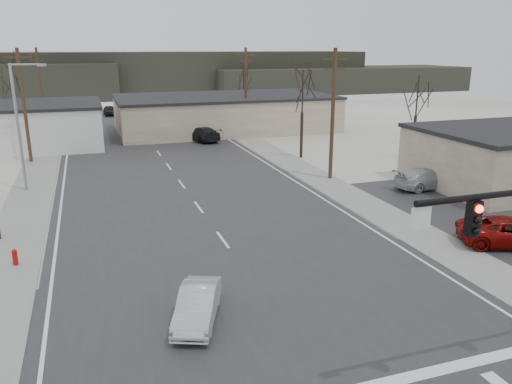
% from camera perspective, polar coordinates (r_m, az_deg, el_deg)
% --- Properties ---
extents(ground, '(140.00, 140.00, 0.00)m').
position_cam_1_polar(ground, '(20.25, 2.23, -13.54)').
color(ground, white).
rests_on(ground, ground).
extents(main_road, '(18.00, 110.00, 0.05)m').
position_cam_1_polar(main_road, '(33.56, -6.93, -1.26)').
color(main_road, '#29282B').
rests_on(main_road, ground).
extents(cross_road, '(90.00, 10.00, 0.04)m').
position_cam_1_polar(cross_road, '(20.24, 2.23, -13.49)').
color(cross_road, '#29282B').
rests_on(cross_road, ground).
extents(sidewalk_left, '(3.00, 90.00, 0.06)m').
position_cam_1_polar(sidewalk_left, '(37.98, -24.41, -0.54)').
color(sidewalk_left, gray).
rests_on(sidewalk_left, ground).
extents(sidewalk_right, '(3.00, 90.00, 0.06)m').
position_cam_1_polar(sidewalk_right, '(41.38, 6.09, 2.14)').
color(sidewalk_right, gray).
rests_on(sidewalk_right, ground).
extents(fire_hydrant, '(0.24, 0.24, 0.87)m').
position_cam_1_polar(fire_hydrant, '(26.49, -25.84, -6.73)').
color(fire_hydrant, '#A50C0C').
rests_on(fire_hydrant, ground).
extents(building_right_far, '(26.30, 14.30, 4.30)m').
position_cam_1_polar(building_right_far, '(63.06, -3.58, 9.03)').
color(building_right_far, '#C8B098').
rests_on(building_right_far, ground).
extents(upole_left_c, '(2.20, 0.30, 10.00)m').
position_cam_1_polar(upole_left_c, '(48.89, -24.99, 9.09)').
color(upole_left_c, '#493222').
rests_on(upole_left_c, ground).
extents(upole_left_d, '(2.20, 0.30, 10.00)m').
position_cam_1_polar(upole_left_d, '(68.74, -23.41, 10.93)').
color(upole_left_d, '#493222').
rests_on(upole_left_d, ground).
extents(upole_right_a, '(2.20, 0.30, 10.00)m').
position_cam_1_polar(upole_right_a, '(39.05, 8.77, 8.96)').
color(upole_right_a, '#493222').
rests_on(upole_right_a, ground).
extents(upole_right_b, '(2.20, 0.30, 10.00)m').
position_cam_1_polar(upole_right_b, '(59.34, -1.17, 11.59)').
color(upole_right_b, '#493222').
rests_on(upole_right_b, ground).
extents(streetlight_main, '(2.40, 0.25, 9.00)m').
position_cam_1_polar(streetlight_main, '(38.96, -25.33, 7.39)').
color(streetlight_main, gray).
rests_on(streetlight_main, ground).
extents(tree_right_mid, '(3.74, 3.74, 8.33)m').
position_cam_1_polar(tree_right_mid, '(46.57, 5.34, 11.11)').
color(tree_right_mid, '#2D231B').
rests_on(tree_right_mid, ground).
extents(tree_left_far, '(3.96, 3.96, 8.82)m').
position_cam_1_polar(tree_left_far, '(62.96, -26.19, 11.20)').
color(tree_left_far, '#2D231B').
rests_on(tree_left_far, ground).
extents(tree_right_far, '(3.52, 3.52, 7.84)m').
position_cam_1_polar(tree_right_far, '(71.78, -1.41, 12.68)').
color(tree_right_far, '#2D231B').
rests_on(tree_right_far, ground).
extents(tree_lot, '(3.52, 3.52, 7.84)m').
position_cam_1_polar(tree_lot, '(47.93, 17.94, 10.13)').
color(tree_lot, '#2D231B').
rests_on(tree_lot, ground).
extents(hill_center, '(80.00, 18.00, 9.00)m').
position_cam_1_polar(hill_center, '(114.53, -8.18, 13.32)').
color(hill_center, '#333026').
rests_on(hill_center, ground).
extents(hill_right, '(60.00, 18.00, 5.50)m').
position_cam_1_polar(hill_right, '(120.61, 9.40, 12.58)').
color(hill_right, '#333026').
rests_on(hill_right, ground).
extents(sedan_crossing, '(2.71, 4.14, 1.29)m').
position_cam_1_polar(sedan_crossing, '(19.42, -6.71, -12.70)').
color(sedan_crossing, '#AEB4BA').
rests_on(sedan_crossing, main_road).
extents(car_far_a, '(4.09, 5.84, 1.57)m').
position_cam_1_polar(car_far_a, '(55.66, -6.36, 6.62)').
color(car_far_a, black).
rests_on(car_far_a, main_road).
extents(car_far_b, '(1.95, 4.32, 1.44)m').
position_cam_1_polar(car_far_b, '(79.87, -16.37, 8.93)').
color(car_far_b, black).
rests_on(car_far_b, main_road).
extents(car_parked_red, '(5.82, 4.37, 1.47)m').
position_cam_1_polar(car_parked_red, '(29.28, 27.13, -4.11)').
color(car_parked_red, '#740806').
rests_on(car_parked_red, parking_lot).
extents(car_parked_silver, '(5.21, 2.26, 1.49)m').
position_cam_1_polar(car_parked_silver, '(38.59, 19.02, 1.45)').
color(car_parked_silver, '#A8AEB3').
rests_on(car_parked_silver, parking_lot).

